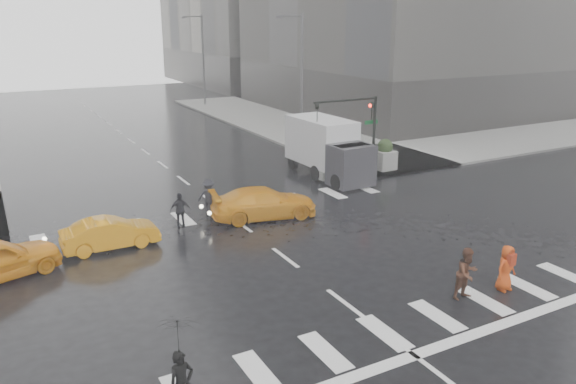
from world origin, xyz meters
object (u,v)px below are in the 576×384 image
pedestrian_brown (467,273)px  pedestrian_orange (506,268)px  taxi_mid (110,233)px  traffic_signal_pole (360,121)px  box_truck (329,147)px

pedestrian_brown → pedestrian_orange: bearing=-9.9°
pedestrian_brown → taxi_mid: (-9.13, 9.66, -0.25)m
traffic_signal_pole → box_truck: size_ratio=0.74×
taxi_mid → traffic_signal_pole: bearing=-75.1°
pedestrian_brown → taxi_mid: pedestrian_brown is taller
taxi_mid → pedestrian_orange: bearing=-132.8°
box_truck → pedestrian_orange: bearing=-101.2°
pedestrian_orange → taxi_mid: pedestrian_orange is taller
pedestrian_orange → box_truck: size_ratio=0.26×
pedestrian_orange → pedestrian_brown: bearing=169.1°
traffic_signal_pole → taxi_mid: bearing=-165.0°
pedestrian_orange → taxi_mid: bearing=133.5°
taxi_mid → pedestrian_brown: bearing=-136.8°
traffic_signal_pole → taxi_mid: traffic_signal_pole is taller
traffic_signal_pole → taxi_mid: size_ratio=1.22×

